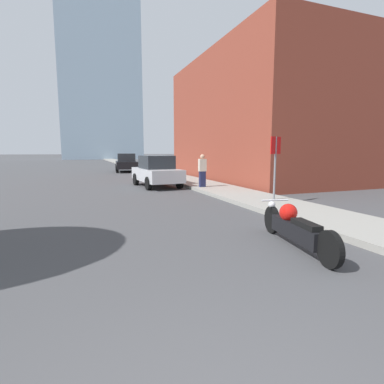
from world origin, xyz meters
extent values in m
cube|color=gray|center=(5.52, 40.00, 0.07)|extent=(2.21, 240.00, 0.15)
cube|color=brown|center=(12.03, 16.36, 3.93)|extent=(10.40, 13.60, 7.85)
cylinder|color=black|center=(3.45, 4.63, 0.31)|extent=(0.21, 0.62, 0.61)
cylinder|color=black|center=(3.06, 2.55, 0.31)|extent=(0.21, 0.62, 0.61)
cube|color=black|center=(3.25, 3.59, 0.33)|extent=(0.53, 1.62, 0.32)
sphere|color=red|center=(3.31, 3.90, 0.62)|extent=(0.36, 0.36, 0.36)
cube|color=black|center=(3.19, 3.25, 0.54)|extent=(0.35, 0.76, 0.10)
sphere|color=silver|center=(3.45, 4.66, 0.65)|extent=(0.16, 0.16, 0.16)
cylinder|color=silver|center=(3.43, 4.51, 0.77)|extent=(0.62, 0.15, 0.04)
cube|color=#BCBCC1|center=(3.15, 14.34, 0.64)|extent=(1.99, 3.99, 0.63)
cube|color=#23282D|center=(3.15, 14.34, 1.29)|extent=(1.58, 1.96, 0.67)
cylinder|color=black|center=(2.26, 15.47, 0.32)|extent=(0.25, 0.66, 0.65)
cylinder|color=black|center=(3.86, 15.59, 0.32)|extent=(0.25, 0.66, 0.65)
cylinder|color=black|center=(2.44, 13.08, 0.32)|extent=(0.25, 0.66, 0.65)
cylinder|color=black|center=(4.04, 13.20, 0.32)|extent=(0.25, 0.66, 0.65)
cube|color=black|center=(3.34, 26.56, 0.64)|extent=(2.13, 4.27, 0.62)
cube|color=#23282D|center=(3.34, 26.56, 1.30)|extent=(1.67, 2.11, 0.70)
cylinder|color=black|center=(2.62, 27.90, 0.33)|extent=(0.26, 0.67, 0.65)
cylinder|color=black|center=(4.29, 27.76, 0.33)|extent=(0.26, 0.67, 0.65)
cylinder|color=black|center=(2.39, 25.36, 0.33)|extent=(0.26, 0.67, 0.65)
cylinder|color=black|center=(4.06, 25.21, 0.33)|extent=(0.26, 0.67, 0.65)
cylinder|color=slate|center=(5.82, 7.86, 1.25)|extent=(0.07, 0.07, 2.20)
cube|color=red|center=(5.82, 7.86, 2.05)|extent=(0.57, 0.26, 0.60)
cube|color=#1E2347|center=(4.89, 12.27, 0.52)|extent=(0.29, 0.20, 0.75)
cube|color=beige|center=(4.89, 12.27, 1.19)|extent=(0.36, 0.20, 0.59)
sphere|color=tan|center=(4.89, 12.27, 1.60)|extent=(0.22, 0.22, 0.22)
camera|label=1|loc=(-0.58, -0.96, 1.85)|focal=28.00mm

